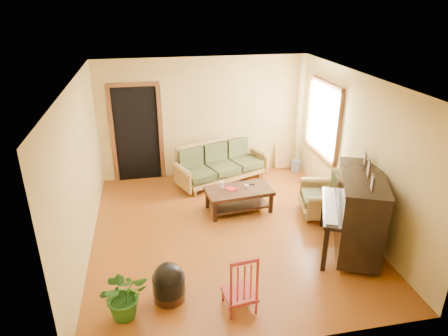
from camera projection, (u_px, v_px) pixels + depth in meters
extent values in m
plane|color=#622E0C|center=(227.00, 231.00, 6.90)|extent=(5.00, 5.00, 0.00)
cube|color=black|center=(137.00, 135.00, 8.47)|extent=(1.08, 0.16, 2.05)
cube|color=white|center=(324.00, 119.00, 7.86)|extent=(0.12, 1.36, 1.46)
cube|color=olive|center=(222.00, 163.00, 8.57)|extent=(2.18, 1.52, 0.86)
cube|color=black|center=(239.00, 200.00, 7.48)|extent=(1.27, 0.78, 0.44)
cube|color=olive|center=(321.00, 194.00, 7.26)|extent=(0.96, 1.00, 0.84)
cube|color=black|center=(358.00, 214.00, 6.13)|extent=(1.37, 1.69, 1.30)
cylinder|color=black|center=(169.00, 286.00, 5.28)|extent=(0.53, 0.53, 0.41)
cube|color=maroon|center=(240.00, 281.00, 5.05)|extent=(0.44, 0.47, 0.85)
cube|color=gold|center=(285.00, 155.00, 9.29)|extent=(0.48, 0.11, 0.64)
cylinder|color=#324797|center=(296.00, 166.00, 9.19)|extent=(0.22, 0.22, 0.27)
imported|color=#255919|center=(124.00, 294.00, 4.95)|extent=(0.70, 0.64, 0.67)
imported|color=maroon|center=(228.00, 190.00, 7.33)|extent=(0.24, 0.26, 0.02)
cylinder|color=white|center=(222.00, 185.00, 7.43)|extent=(0.09, 0.09, 0.13)
cylinder|color=silver|center=(247.00, 186.00, 7.44)|extent=(0.11, 0.11, 0.06)
cube|color=black|center=(250.00, 184.00, 7.57)|extent=(0.17, 0.08, 0.02)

